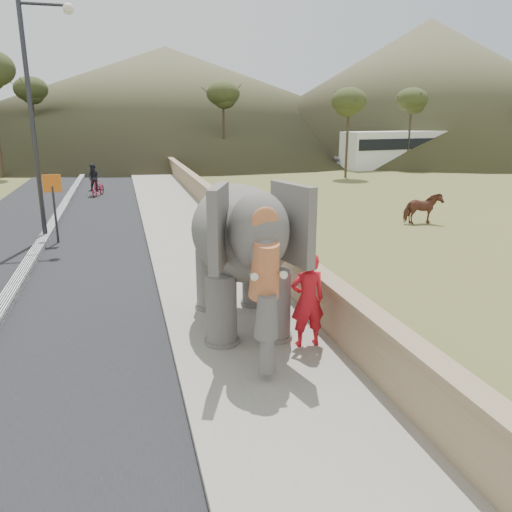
{
  "coord_description": "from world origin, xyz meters",
  "views": [
    {
      "loc": [
        -2.18,
        -6.98,
        4.27
      ],
      "look_at": [
        0.2,
        1.92,
        1.7
      ],
      "focal_mm": 35.0,
      "sensor_mm": 36.0,
      "label": 1
    }
  ],
  "objects_px": {
    "elephant_and_man": "(241,253)",
    "motorcyclist": "(96,184)",
    "cow": "(423,209)",
    "lamppost": "(39,99)"
  },
  "relations": [
    {
      "from": "elephant_and_man",
      "to": "motorcyclist",
      "type": "xyz_separation_m",
      "value": [
        -3.6,
        19.73,
        -0.95
      ]
    },
    {
      "from": "cow",
      "to": "motorcyclist",
      "type": "distance_m",
      "value": 17.45
    },
    {
      "from": "motorcyclist",
      "to": "elephant_and_man",
      "type": "bearing_deg",
      "value": -79.65
    },
    {
      "from": "cow",
      "to": "elephant_and_man",
      "type": "bearing_deg",
      "value": 133.34
    },
    {
      "from": "motorcyclist",
      "to": "cow",
      "type": "bearing_deg",
      "value": -40.5
    },
    {
      "from": "elephant_and_man",
      "to": "motorcyclist",
      "type": "distance_m",
      "value": 20.08
    },
    {
      "from": "lamppost",
      "to": "elephant_and_man",
      "type": "distance_m",
      "value": 11.08
    },
    {
      "from": "cow",
      "to": "motorcyclist",
      "type": "relative_size",
      "value": 0.84
    },
    {
      "from": "lamppost",
      "to": "elephant_and_man",
      "type": "bearing_deg",
      "value": -63.63
    },
    {
      "from": "elephant_and_man",
      "to": "motorcyclist",
      "type": "height_order",
      "value": "elephant_and_man"
    }
  ]
}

